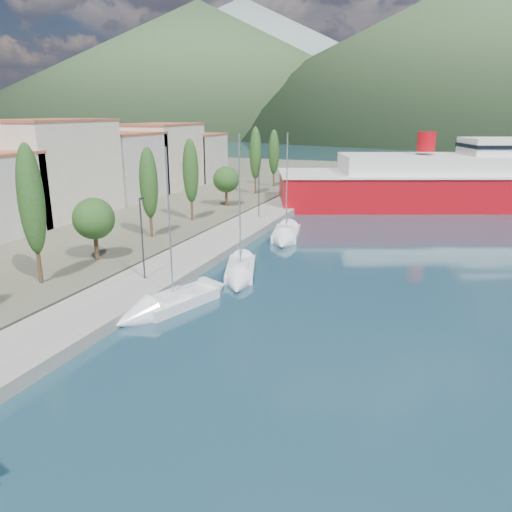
% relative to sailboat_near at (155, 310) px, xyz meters
% --- Properties ---
extents(ground, '(1400.00, 1400.00, 0.00)m').
position_rel_sailboat_near_xyz_m(ground, '(5.58, 109.99, -0.31)').
color(ground, '#1B3A49').
extents(quay, '(5.00, 88.00, 0.80)m').
position_rel_sailboat_near_xyz_m(quay, '(-3.42, 15.99, 0.09)').
color(quay, gray).
rests_on(quay, ground).
extents(land_strip, '(70.00, 148.00, 0.70)m').
position_rel_sailboat_near_xyz_m(land_strip, '(-41.42, 25.99, 0.04)').
color(land_strip, '#565644').
rests_on(land_strip, ground).
extents(town_buildings, '(9.20, 69.20, 11.30)m').
position_rel_sailboat_near_xyz_m(town_buildings, '(-26.42, 26.89, 5.25)').
color(town_buildings, beige).
rests_on(town_buildings, land_strip).
extents(tree_row, '(3.47, 63.31, 10.15)m').
position_rel_sailboat_near_xyz_m(tree_row, '(-10.10, 21.06, 5.37)').
color(tree_row, '#47301E').
rests_on(tree_row, land_strip).
extents(lamp_posts, '(0.15, 48.02, 6.06)m').
position_rel_sailboat_near_xyz_m(lamp_posts, '(-3.42, 4.53, 3.77)').
color(lamp_posts, '#2D2D33').
rests_on(lamp_posts, quay).
extents(sailboat_near, '(4.83, 8.48, 11.69)m').
position_rel_sailboat_near_xyz_m(sailboat_near, '(0.00, 0.00, 0.00)').
color(sailboat_near, silver).
rests_on(sailboat_near, ground).
extents(sailboat_mid, '(4.85, 8.69, 12.13)m').
position_rel_sailboat_near_xyz_m(sailboat_mid, '(2.53, 8.21, -0.02)').
color(sailboat_mid, silver).
rests_on(sailboat_mid, ground).
extents(sailboat_far, '(4.16, 8.39, 11.81)m').
position_rel_sailboat_near_xyz_m(sailboat_far, '(2.12, 21.15, 0.01)').
color(sailboat_far, silver).
rests_on(sailboat_far, ground).
extents(ferry, '(54.76, 30.33, 10.78)m').
position_rel_sailboat_near_xyz_m(ferry, '(21.14, 49.31, 2.97)').
color(ferry, '#A00811').
rests_on(ferry, ground).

